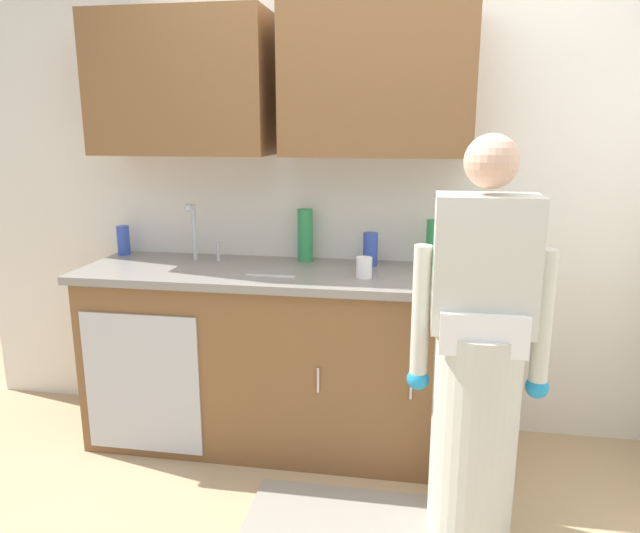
{
  "coord_description": "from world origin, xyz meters",
  "views": [
    {
      "loc": [
        0.17,
        -2.12,
        1.64
      ],
      "look_at": [
        -0.28,
        0.55,
        1.0
      ],
      "focal_mm": 33.12,
      "sensor_mm": 36.0,
      "label": 1
    }
  ],
  "objects_px": {
    "bottle_water_short": "(433,243)",
    "person_at_sink": "(478,375)",
    "bottle_water_tall": "(123,240)",
    "bottle_dish_liquid": "(305,235)",
    "sink": "(193,268)",
    "cup_by_sink": "(364,267)",
    "bottle_cleaner_spray": "(370,249)",
    "knife_on_counter": "(270,276)",
    "sponge": "(430,270)"
  },
  "relations": [
    {
      "from": "bottle_water_tall",
      "to": "cup_by_sink",
      "type": "height_order",
      "value": "bottle_water_tall"
    },
    {
      "from": "bottle_water_short",
      "to": "sponge",
      "type": "bearing_deg",
      "value": -94.09
    },
    {
      "from": "sink",
      "to": "bottle_dish_liquid",
      "type": "height_order",
      "value": "sink"
    },
    {
      "from": "bottle_water_short",
      "to": "knife_on_counter",
      "type": "height_order",
      "value": "bottle_water_short"
    },
    {
      "from": "bottle_cleaner_spray",
      "to": "person_at_sink",
      "type": "bearing_deg",
      "value": -57.02
    },
    {
      "from": "person_at_sink",
      "to": "sink",
      "type": "bearing_deg",
      "value": 156.94
    },
    {
      "from": "knife_on_counter",
      "to": "sponge",
      "type": "height_order",
      "value": "sponge"
    },
    {
      "from": "person_at_sink",
      "to": "knife_on_counter",
      "type": "xyz_separation_m",
      "value": [
        -0.95,
        0.44,
        0.25
      ]
    },
    {
      "from": "sink",
      "to": "bottle_cleaner_spray",
      "type": "bearing_deg",
      "value": 10.17
    },
    {
      "from": "bottle_water_tall",
      "to": "bottle_water_short",
      "type": "relative_size",
      "value": 0.67
    },
    {
      "from": "bottle_water_tall",
      "to": "knife_on_counter",
      "type": "height_order",
      "value": "bottle_water_tall"
    },
    {
      "from": "sink",
      "to": "bottle_dish_liquid",
      "type": "xyz_separation_m",
      "value": [
        0.56,
        0.21,
        0.15
      ]
    },
    {
      "from": "bottle_water_short",
      "to": "cup_by_sink",
      "type": "relative_size",
      "value": 2.44
    },
    {
      "from": "sink",
      "to": "person_at_sink",
      "type": "distance_m",
      "value": 1.54
    },
    {
      "from": "sink",
      "to": "person_at_sink",
      "type": "xyz_separation_m",
      "value": [
        1.4,
        -0.6,
        -0.23
      ]
    },
    {
      "from": "person_at_sink",
      "to": "bottle_dish_liquid",
      "type": "bearing_deg",
      "value": 136.3
    },
    {
      "from": "knife_on_counter",
      "to": "bottle_cleaner_spray",
      "type": "bearing_deg",
      "value": -144.8
    },
    {
      "from": "bottle_cleaner_spray",
      "to": "bottle_dish_liquid",
      "type": "relative_size",
      "value": 0.62
    },
    {
      "from": "person_at_sink",
      "to": "knife_on_counter",
      "type": "relative_size",
      "value": 6.75
    },
    {
      "from": "bottle_water_tall",
      "to": "bottle_dish_liquid",
      "type": "xyz_separation_m",
      "value": [
        1.04,
        0.01,
        0.06
      ]
    },
    {
      "from": "bottle_dish_liquid",
      "to": "knife_on_counter",
      "type": "height_order",
      "value": "bottle_dish_liquid"
    },
    {
      "from": "bottle_cleaner_spray",
      "to": "knife_on_counter",
      "type": "xyz_separation_m",
      "value": [
        -0.45,
        -0.32,
        -0.08
      ]
    },
    {
      "from": "sink",
      "to": "person_at_sink",
      "type": "bearing_deg",
      "value": -23.06
    },
    {
      "from": "knife_on_counter",
      "to": "sponge",
      "type": "xyz_separation_m",
      "value": [
        0.76,
        0.21,
        0.01
      ]
    },
    {
      "from": "person_at_sink",
      "to": "bottle_dish_liquid",
      "type": "distance_m",
      "value": 1.23
    },
    {
      "from": "bottle_cleaner_spray",
      "to": "knife_on_counter",
      "type": "height_order",
      "value": "bottle_cleaner_spray"
    },
    {
      "from": "cup_by_sink",
      "to": "sponge",
      "type": "xyz_separation_m",
      "value": [
        0.31,
        0.15,
        -0.03
      ]
    },
    {
      "from": "sink",
      "to": "cup_by_sink",
      "type": "distance_m",
      "value": 0.91
    },
    {
      "from": "bottle_water_short",
      "to": "knife_on_counter",
      "type": "distance_m",
      "value": 0.85
    },
    {
      "from": "bottle_water_short",
      "to": "bottle_dish_liquid",
      "type": "bearing_deg",
      "value": 178.5
    },
    {
      "from": "person_at_sink",
      "to": "bottle_water_short",
      "type": "relative_size",
      "value": 6.69
    },
    {
      "from": "bottle_dish_liquid",
      "to": "sink",
      "type": "bearing_deg",
      "value": -159.18
    },
    {
      "from": "person_at_sink",
      "to": "bottle_water_short",
      "type": "distance_m",
      "value": 0.89
    },
    {
      "from": "sink",
      "to": "sponge",
      "type": "relative_size",
      "value": 4.55
    },
    {
      "from": "bottle_cleaner_spray",
      "to": "sink",
      "type": "bearing_deg",
      "value": -169.83
    },
    {
      "from": "bottle_water_short",
      "to": "person_at_sink",
      "type": "bearing_deg",
      "value": -77.48
    },
    {
      "from": "knife_on_counter",
      "to": "sponge",
      "type": "distance_m",
      "value": 0.79
    },
    {
      "from": "bottle_dish_liquid",
      "to": "cup_by_sink",
      "type": "xyz_separation_m",
      "value": [
        0.35,
        -0.31,
        -0.09
      ]
    },
    {
      "from": "sink",
      "to": "bottle_dish_liquid",
      "type": "relative_size",
      "value": 1.79
    },
    {
      "from": "bottle_cleaner_spray",
      "to": "bottle_water_short",
      "type": "xyz_separation_m",
      "value": [
        0.32,
        0.03,
        0.04
      ]
    },
    {
      "from": "sink",
      "to": "bottle_cleaner_spray",
      "type": "relative_size",
      "value": 2.91
    },
    {
      "from": "bottle_dish_liquid",
      "to": "sponge",
      "type": "xyz_separation_m",
      "value": [
        0.66,
        -0.16,
        -0.12
      ]
    },
    {
      "from": "sink",
      "to": "person_at_sink",
      "type": "height_order",
      "value": "person_at_sink"
    },
    {
      "from": "bottle_water_tall",
      "to": "sponge",
      "type": "distance_m",
      "value": 1.71
    },
    {
      "from": "bottle_cleaner_spray",
      "to": "cup_by_sink",
      "type": "xyz_separation_m",
      "value": [
        -0.01,
        -0.26,
        -0.04
      ]
    },
    {
      "from": "bottle_dish_liquid",
      "to": "bottle_water_tall",
      "type": "bearing_deg",
      "value": -179.31
    },
    {
      "from": "knife_on_counter",
      "to": "sponge",
      "type": "bearing_deg",
      "value": -164.39
    },
    {
      "from": "person_at_sink",
      "to": "bottle_water_tall",
      "type": "height_order",
      "value": "person_at_sink"
    },
    {
      "from": "sink",
      "to": "bottle_water_short",
      "type": "bearing_deg",
      "value": 8.98
    },
    {
      "from": "bottle_dish_liquid",
      "to": "cup_by_sink",
      "type": "height_order",
      "value": "bottle_dish_liquid"
    }
  ]
}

